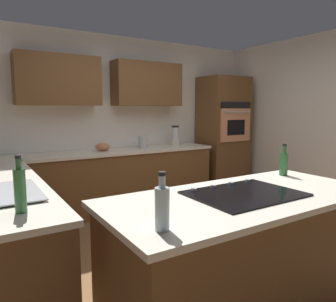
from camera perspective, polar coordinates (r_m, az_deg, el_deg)
The scene contains 17 objects.
ground_plane at distance 3.57m, azimuth 5.53°, elevation -17.26°, with size 14.00×14.00×0.00m, color brown.
wall_back at distance 4.99m, azimuth -9.43°, elevation 6.85°, with size 6.00×0.44×2.60m.
wall_left at distance 5.28m, azimuth 25.31°, elevation 4.73°, with size 0.10×4.00×2.60m, color white.
lower_cabinets_back at distance 4.80m, azimuth -8.03°, elevation -5.34°, with size 2.80×0.60×0.86m, color brown.
countertop_back at distance 4.72m, azimuth -8.13°, elevation 0.00°, with size 2.84×0.64×0.04m, color silver.
lower_cabinets_side at distance 3.29m, azimuth -27.94°, elevation -12.24°, with size 0.60×2.90×0.86m, color brown.
island_base at distance 2.47m, azimuth 13.28°, elevation -18.25°, with size 1.96×0.84×0.86m, color brown.
island_top at distance 2.31m, azimuth 13.62°, elevation -8.14°, with size 2.04×0.92×0.04m, color silver.
wall_oven at distance 5.76m, azimuth 9.91°, elevation 2.84°, with size 0.80×0.66×2.05m.
sink_unit at distance 2.51m, azimuth -27.69°, elevation -6.65°, with size 0.46×0.70×0.23m.
cooktop at distance 2.31m, azimuth 13.54°, elevation -7.45°, with size 0.76×0.56×0.03m.
blender at distance 5.18m, azimuth 1.34°, elevation 2.54°, with size 0.15×0.15×0.33m.
mixing_bowl at distance 4.63m, azimuth -11.72°, elevation 0.74°, with size 0.21×0.21×0.12m, color #CC724C.
kettle at distance 4.88m, azimuth -4.56°, elevation 1.65°, with size 0.14×0.14×0.19m, color #B7BABF.
dish_soap_bottle at distance 2.02m, azimuth -25.18°, elevation -6.25°, with size 0.07×0.07×0.34m.
oil_bottle at distance 1.57m, azimuth -1.07°, elevation -10.09°, with size 0.07×0.07×0.30m.
second_bottle at distance 3.04m, azimuth 20.19°, elevation -2.00°, with size 0.07×0.07×0.29m.
Camera 1 is at (1.98, 2.56, 1.50)m, focal length 33.73 mm.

